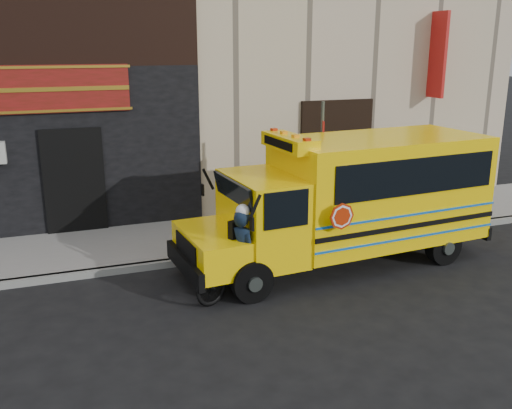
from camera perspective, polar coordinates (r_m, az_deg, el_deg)
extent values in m
plane|color=black|center=(10.70, 2.09, -10.11)|extent=(120.00, 120.00, 0.00)
cube|color=gray|center=(12.92, -2.23, -5.05)|extent=(40.00, 0.20, 0.15)
cube|color=slate|center=(14.27, -4.07, -3.02)|extent=(40.00, 3.00, 0.15)
cube|color=black|center=(14.69, -17.71, 2.18)|extent=(1.30, 0.10, 2.50)
cube|color=#B11714|center=(17.63, 17.73, 14.05)|extent=(0.10, 0.70, 2.40)
cylinder|color=black|center=(10.73, -0.43, -7.67)|extent=(0.82, 0.34, 0.80)
cylinder|color=black|center=(12.37, -4.03, -4.45)|extent=(0.82, 0.34, 0.80)
cylinder|color=black|center=(13.16, 18.24, -3.98)|extent=(0.82, 0.34, 0.80)
cylinder|color=black|center=(14.52, 13.23, -1.73)|extent=(0.82, 0.34, 0.80)
cube|color=yellow|center=(11.25, -4.52, -4.40)|extent=(1.15, 2.07, 0.70)
cube|color=black|center=(11.18, -7.15, -5.99)|extent=(0.28, 2.05, 0.35)
cube|color=yellow|center=(11.48, 0.59, -1.28)|extent=(1.36, 2.19, 1.70)
cube|color=black|center=(11.15, -2.06, 0.32)|extent=(0.20, 1.80, 0.90)
cube|color=yellow|center=(12.82, 12.22, 1.67)|extent=(4.66, 2.55, 2.25)
cube|color=black|center=(14.54, 19.23, -1.57)|extent=(0.29, 2.20, 0.30)
cube|color=black|center=(11.93, 15.89, 2.74)|extent=(3.89, 0.35, 0.75)
cube|color=yellow|center=(11.40, 3.36, 6.22)|extent=(0.62, 1.63, 0.28)
cylinder|color=#AC2406|center=(10.81, 8.58, -1.17)|extent=(0.52, 0.07, 0.52)
cylinder|color=#434B47|center=(13.43, 6.50, 2.95)|extent=(0.07, 0.07, 3.41)
cube|color=#B11714|center=(13.16, 6.70, 7.40)|extent=(0.11, 0.29, 0.43)
cube|color=white|center=(13.25, 6.62, 5.12)|extent=(0.11, 0.29, 0.37)
imported|color=black|center=(10.85, -2.09, -6.43)|extent=(1.95, 1.27, 1.14)
imported|color=black|center=(10.72, -1.31, -5.14)|extent=(0.62, 0.73, 1.69)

